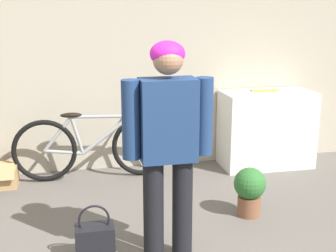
{
  "coord_description": "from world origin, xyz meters",
  "views": [
    {
      "loc": [
        -0.6,
        -2.28,
        1.79
      ],
      "look_at": [
        0.04,
        0.71,
        1.0
      ],
      "focal_mm": 50.0,
      "sensor_mm": 36.0,
      "label": 1
    }
  ],
  "objects_px": {
    "banana": "(265,90)",
    "handbag": "(95,242)",
    "potted_plant": "(250,189)",
    "person": "(168,137)",
    "bicycle": "(94,146)"
  },
  "relations": [
    {
      "from": "bicycle",
      "to": "potted_plant",
      "type": "distance_m",
      "value": 1.74
    },
    {
      "from": "person",
      "to": "banana",
      "type": "height_order",
      "value": "person"
    },
    {
      "from": "handbag",
      "to": "bicycle",
      "type": "bearing_deg",
      "value": 86.52
    },
    {
      "from": "person",
      "to": "potted_plant",
      "type": "relative_size",
      "value": 3.61
    },
    {
      "from": "person",
      "to": "bicycle",
      "type": "xyz_separation_m",
      "value": [
        -0.42,
        1.75,
        -0.57
      ]
    },
    {
      "from": "person",
      "to": "banana",
      "type": "bearing_deg",
      "value": 49.68
    },
    {
      "from": "bicycle",
      "to": "potted_plant",
      "type": "relative_size",
      "value": 3.88
    },
    {
      "from": "banana",
      "to": "handbag",
      "type": "distance_m",
      "value": 2.72
    },
    {
      "from": "person",
      "to": "handbag",
      "type": "bearing_deg",
      "value": 172.28
    },
    {
      "from": "handbag",
      "to": "potted_plant",
      "type": "height_order",
      "value": "handbag"
    },
    {
      "from": "handbag",
      "to": "potted_plant",
      "type": "xyz_separation_m",
      "value": [
        1.36,
        0.49,
        0.1
      ]
    },
    {
      "from": "banana",
      "to": "potted_plant",
      "type": "relative_size",
      "value": 0.79
    },
    {
      "from": "potted_plant",
      "to": "person",
      "type": "bearing_deg",
      "value": -146.76
    },
    {
      "from": "handbag",
      "to": "banana",
      "type": "bearing_deg",
      "value": 40.58
    },
    {
      "from": "person",
      "to": "handbag",
      "type": "height_order",
      "value": "person"
    }
  ]
}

